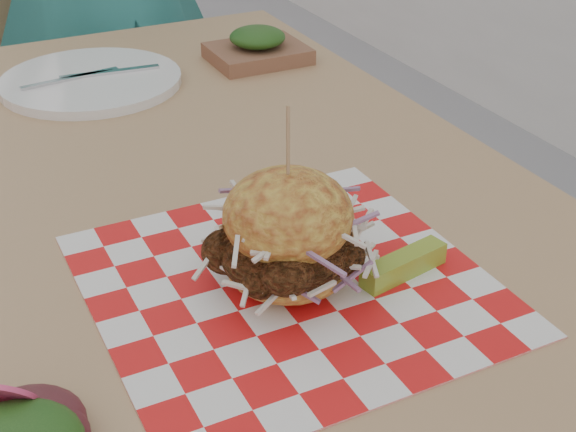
# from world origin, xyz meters

# --- Properties ---
(patio_table) EXTENTS (0.80, 1.20, 0.75)m
(patio_table) POSITION_xyz_m (0.30, -0.24, 0.67)
(patio_table) COLOR tan
(patio_table) RESTS_ON ground
(patio_chair) EXTENTS (0.49, 0.50, 0.95)m
(patio_chair) POSITION_xyz_m (0.28, 0.79, 0.55)
(patio_chair) COLOR tan
(patio_chair) RESTS_ON ground
(paper_liner) EXTENTS (0.36, 0.36, 0.00)m
(paper_liner) POSITION_xyz_m (0.34, -0.49, 0.75)
(paper_liner) COLOR red
(paper_liner) RESTS_ON patio_table
(sandwich) EXTENTS (0.16, 0.16, 0.18)m
(sandwich) POSITION_xyz_m (0.34, -0.49, 0.80)
(sandwich) COLOR gold
(sandwich) RESTS_ON paper_liner
(pickle_spear) EXTENTS (0.10, 0.04, 0.02)m
(pickle_spear) POSITION_xyz_m (0.44, -0.52, 0.76)
(pickle_spear) COLOR #8EA630
(pickle_spear) RESTS_ON paper_liner
(place_setting) EXTENTS (0.27, 0.27, 0.02)m
(place_setting) POSITION_xyz_m (0.30, 0.11, 0.76)
(place_setting) COLOR white
(place_setting) RESTS_ON patio_table
(kraft_tray) EXTENTS (0.15, 0.12, 0.06)m
(kraft_tray) POSITION_xyz_m (0.57, 0.10, 0.77)
(kraft_tray) COLOR brown
(kraft_tray) RESTS_ON patio_table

